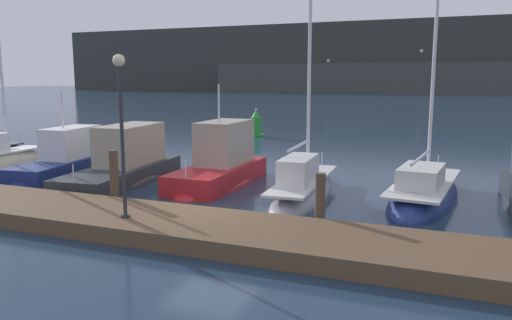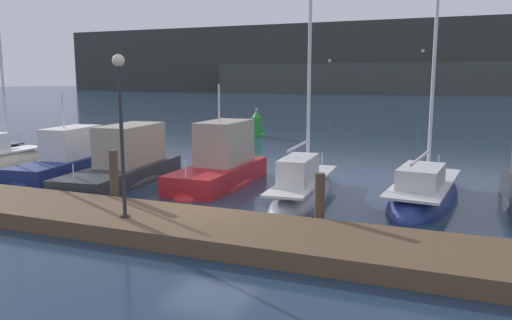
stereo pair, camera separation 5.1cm
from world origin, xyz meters
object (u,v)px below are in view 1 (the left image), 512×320
(dock_lamppost, at_px, (121,111))
(channel_buoy, at_px, (256,126))
(sailboat_berth_7, at_px, (424,197))
(motorboat_berth_5, at_px, (220,172))
(motorboat_berth_3, at_px, (66,165))
(sailboat_berth_2, at_px, (0,164))
(motorboat_berth_4, at_px, (124,172))
(sailboat_berth_6, at_px, (303,191))

(dock_lamppost, bearing_deg, channel_buoy, 103.18)
(sailboat_berth_7, bearing_deg, motorboat_berth_5, -178.94)
(motorboat_berth_3, xyz_separation_m, sailboat_berth_7, (14.88, 0.70, -0.25))
(motorboat_berth_3, bearing_deg, sailboat_berth_2, 178.35)
(motorboat_berth_4, distance_m, sailboat_berth_6, 7.49)
(channel_buoy, bearing_deg, sailboat_berth_7, -51.28)
(sailboat_berth_6, distance_m, channel_buoy, 18.60)
(motorboat_berth_5, relative_size, channel_buoy, 3.07)
(motorboat_berth_3, height_order, motorboat_berth_5, motorboat_berth_5)
(sailboat_berth_2, bearing_deg, motorboat_berth_4, -4.56)
(sailboat_berth_7, distance_m, dock_lamppost, 10.41)
(sailboat_berth_7, bearing_deg, motorboat_berth_3, -177.32)
(motorboat_berth_5, bearing_deg, channel_buoy, 106.98)
(motorboat_berth_4, xyz_separation_m, sailboat_berth_6, (7.49, 0.11, -0.18))
(motorboat_berth_3, height_order, dock_lamppost, dock_lamppost)
(sailboat_berth_2, relative_size, sailboat_berth_6, 0.73)
(sailboat_berth_6, distance_m, sailboat_berth_7, 4.10)
(sailboat_berth_2, distance_m, motorboat_berth_3, 4.04)
(sailboat_berth_2, distance_m, dock_lamppost, 13.64)
(sailboat_berth_6, xyz_separation_m, channel_buoy, (-8.46, 16.56, 0.54))
(sailboat_berth_2, relative_size, channel_buoy, 3.92)
(sailboat_berth_2, height_order, sailboat_berth_7, sailboat_berth_7)
(sailboat_berth_2, bearing_deg, sailboat_berth_6, -1.86)
(sailboat_berth_2, distance_m, sailboat_berth_7, 18.92)
(sailboat_berth_6, relative_size, sailboat_berth_7, 1.07)
(channel_buoy, xyz_separation_m, dock_lamppost, (5.22, -22.31, 2.54))
(sailboat_berth_6, height_order, sailboat_berth_7, sailboat_berth_6)
(motorboat_berth_4, relative_size, dock_lamppost, 1.76)
(motorboat_berth_4, bearing_deg, motorboat_berth_5, 15.20)
(motorboat_berth_3, xyz_separation_m, sailboat_berth_6, (10.92, -0.37, -0.15))
(motorboat_berth_4, height_order, channel_buoy, motorboat_berth_4)
(motorboat_berth_4, xyz_separation_m, dock_lamppost, (4.25, -5.64, 2.91))
(motorboat_berth_4, distance_m, sailboat_berth_7, 11.51)
(sailboat_berth_7, bearing_deg, dock_lamppost, -136.56)
(motorboat_berth_3, distance_m, motorboat_berth_4, 3.46)
(dock_lamppost, bearing_deg, sailboat_berth_7, 43.44)
(sailboat_berth_2, bearing_deg, sailboat_berth_7, 1.76)
(motorboat_berth_5, distance_m, channel_buoy, 16.35)
(motorboat_berth_3, distance_m, sailboat_berth_7, 14.89)
(motorboat_berth_5, bearing_deg, motorboat_berth_4, -164.80)
(sailboat_berth_2, height_order, motorboat_berth_5, sailboat_berth_2)
(sailboat_berth_6, bearing_deg, sailboat_berth_2, 178.14)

